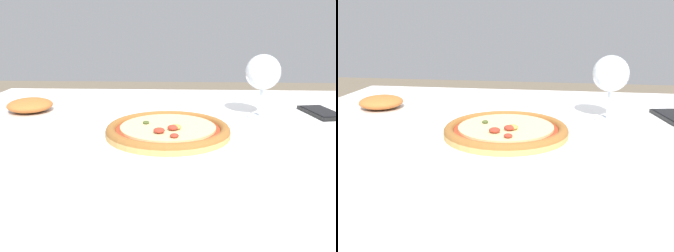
% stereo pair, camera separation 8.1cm
% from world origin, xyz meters
% --- Properties ---
extents(dining_table, '(1.49, 1.14, 0.72)m').
position_xyz_m(dining_table, '(0.00, 0.00, 0.65)').
color(dining_table, '#997047').
rests_on(dining_table, ground_plane).
extents(pizza_plate, '(0.31, 0.31, 0.04)m').
position_xyz_m(pizza_plate, '(-0.13, -0.01, 0.74)').
color(pizza_plate, white).
rests_on(pizza_plate, dining_table).
extents(wine_glass_far_left, '(0.09, 0.09, 0.17)m').
position_xyz_m(wine_glass_far_left, '(0.11, 0.19, 0.84)').
color(wine_glass_far_left, silver).
rests_on(wine_glass_far_left, dining_table).
extents(cell_phone, '(0.10, 0.15, 0.01)m').
position_xyz_m(cell_phone, '(0.28, 0.23, 0.73)').
color(cell_phone, black).
rests_on(cell_phone, dining_table).
extents(side_plate, '(0.21, 0.21, 0.05)m').
position_xyz_m(side_plate, '(-0.51, 0.19, 0.74)').
color(side_plate, white).
rests_on(side_plate, dining_table).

